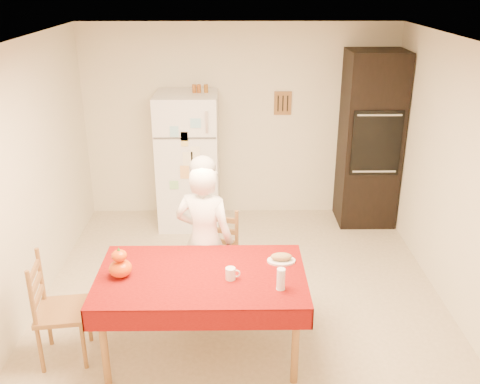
{
  "coord_description": "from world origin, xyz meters",
  "views": [
    {
      "loc": [
        -0.08,
        -4.49,
        3.02
      ],
      "look_at": [
        -0.02,
        0.2,
        1.11
      ],
      "focal_mm": 40.0,
      "sensor_mm": 36.0,
      "label": 1
    }
  ],
  "objects_px": {
    "chair_far": "(216,255)",
    "chair_left": "(53,306)",
    "bread_plate": "(281,261)",
    "refrigerator": "(188,161)",
    "pumpkin_lower": "(120,268)",
    "wine_glass": "(281,279)",
    "coffee_mug": "(230,274)",
    "seated_woman": "(205,241)",
    "oven_cabinet": "(370,140)",
    "dining_table": "(202,282)"
  },
  "relations": [
    {
      "from": "refrigerator",
      "to": "oven_cabinet",
      "type": "bearing_deg",
      "value": 1.18
    },
    {
      "from": "refrigerator",
      "to": "dining_table",
      "type": "distance_m",
      "value": 2.62
    },
    {
      "from": "chair_left",
      "to": "pumpkin_lower",
      "type": "xyz_separation_m",
      "value": [
        0.57,
        0.04,
        0.32
      ]
    },
    {
      "from": "dining_table",
      "to": "wine_glass",
      "type": "xyz_separation_m",
      "value": [
        0.63,
        -0.23,
        0.16
      ]
    },
    {
      "from": "wine_glass",
      "to": "refrigerator",
      "type": "bearing_deg",
      "value": 108.25
    },
    {
      "from": "dining_table",
      "to": "refrigerator",
      "type": "bearing_deg",
      "value": 96.65
    },
    {
      "from": "seated_woman",
      "to": "refrigerator",
      "type": "bearing_deg",
      "value": -65.26
    },
    {
      "from": "chair_left",
      "to": "bread_plate",
      "type": "bearing_deg",
      "value": -89.92
    },
    {
      "from": "chair_far",
      "to": "pumpkin_lower",
      "type": "xyz_separation_m",
      "value": [
        -0.74,
        -0.81,
        0.32
      ]
    },
    {
      "from": "refrigerator",
      "to": "chair_left",
      "type": "distance_m",
      "value": 2.83
    },
    {
      "from": "chair_far",
      "to": "pumpkin_lower",
      "type": "distance_m",
      "value": 1.14
    },
    {
      "from": "coffee_mug",
      "to": "refrigerator",
      "type": "bearing_deg",
      "value": 101.44
    },
    {
      "from": "refrigerator",
      "to": "seated_woman",
      "type": "height_order",
      "value": "refrigerator"
    },
    {
      "from": "seated_woman",
      "to": "pumpkin_lower",
      "type": "xyz_separation_m",
      "value": [
        -0.64,
        -0.62,
        0.08
      ]
    },
    {
      "from": "bread_plate",
      "to": "chair_far",
      "type": "bearing_deg",
      "value": 134.19
    },
    {
      "from": "oven_cabinet",
      "to": "pumpkin_lower",
      "type": "height_order",
      "value": "oven_cabinet"
    },
    {
      "from": "wine_glass",
      "to": "dining_table",
      "type": "bearing_deg",
      "value": 160.26
    },
    {
      "from": "coffee_mug",
      "to": "wine_glass",
      "type": "bearing_deg",
      "value": -20.88
    },
    {
      "from": "dining_table",
      "to": "wine_glass",
      "type": "bearing_deg",
      "value": -19.74
    },
    {
      "from": "chair_far",
      "to": "seated_woman",
      "type": "height_order",
      "value": "seated_woman"
    },
    {
      "from": "refrigerator",
      "to": "seated_woman",
      "type": "bearing_deg",
      "value": -81.43
    },
    {
      "from": "coffee_mug",
      "to": "wine_glass",
      "type": "xyz_separation_m",
      "value": [
        0.39,
        -0.15,
        0.04
      ]
    },
    {
      "from": "dining_table",
      "to": "chair_left",
      "type": "height_order",
      "value": "chair_left"
    },
    {
      "from": "chair_left",
      "to": "pumpkin_lower",
      "type": "relative_size",
      "value": 5.04
    },
    {
      "from": "coffee_mug",
      "to": "seated_woman",
      "type": "bearing_deg",
      "value": 109.45
    },
    {
      "from": "chair_far",
      "to": "chair_left",
      "type": "relative_size",
      "value": 1.0
    },
    {
      "from": "chair_far",
      "to": "bread_plate",
      "type": "height_order",
      "value": "chair_far"
    },
    {
      "from": "refrigerator",
      "to": "pumpkin_lower",
      "type": "relative_size",
      "value": 9.01
    },
    {
      "from": "coffee_mug",
      "to": "bread_plate",
      "type": "height_order",
      "value": "coffee_mug"
    },
    {
      "from": "refrigerator",
      "to": "chair_far",
      "type": "xyz_separation_m",
      "value": [
        0.39,
        -1.81,
        -0.34
      ]
    },
    {
      "from": "oven_cabinet",
      "to": "chair_left",
      "type": "xyz_separation_m",
      "value": [
        -3.19,
        -2.7,
        -0.59
      ]
    },
    {
      "from": "bread_plate",
      "to": "chair_left",
      "type": "bearing_deg",
      "value": -172.31
    },
    {
      "from": "pumpkin_lower",
      "to": "coffee_mug",
      "type": "bearing_deg",
      "value": -3.76
    },
    {
      "from": "dining_table",
      "to": "coffee_mug",
      "type": "height_order",
      "value": "coffee_mug"
    },
    {
      "from": "oven_cabinet",
      "to": "pumpkin_lower",
      "type": "relative_size",
      "value": 11.66
    },
    {
      "from": "pumpkin_lower",
      "to": "seated_woman",
      "type": "bearing_deg",
      "value": 44.13
    },
    {
      "from": "refrigerator",
      "to": "bread_plate",
      "type": "xyz_separation_m",
      "value": [
        0.97,
        -2.4,
        -0.08
      ]
    },
    {
      "from": "oven_cabinet",
      "to": "chair_left",
      "type": "relative_size",
      "value": 2.32
    },
    {
      "from": "chair_far",
      "to": "pumpkin_lower",
      "type": "bearing_deg",
      "value": -114.84
    },
    {
      "from": "pumpkin_lower",
      "to": "bread_plate",
      "type": "bearing_deg",
      "value": 9.27
    },
    {
      "from": "refrigerator",
      "to": "wine_glass",
      "type": "bearing_deg",
      "value": -71.75
    },
    {
      "from": "refrigerator",
      "to": "chair_far",
      "type": "height_order",
      "value": "refrigerator"
    },
    {
      "from": "oven_cabinet",
      "to": "seated_woman",
      "type": "relative_size",
      "value": 1.45
    },
    {
      "from": "chair_left",
      "to": "bread_plate",
      "type": "distance_m",
      "value": 1.92
    },
    {
      "from": "wine_glass",
      "to": "bread_plate",
      "type": "relative_size",
      "value": 0.73
    },
    {
      "from": "oven_cabinet",
      "to": "seated_woman",
      "type": "bearing_deg",
      "value": -134.19
    },
    {
      "from": "chair_far",
      "to": "coffee_mug",
      "type": "distance_m",
      "value": 0.93
    },
    {
      "from": "chair_left",
      "to": "seated_woman",
      "type": "xyz_separation_m",
      "value": [
        1.21,
        0.66,
        0.25
      ]
    },
    {
      "from": "seated_woman",
      "to": "dining_table",
      "type": "bearing_deg",
      "value": 106.44
    },
    {
      "from": "oven_cabinet",
      "to": "dining_table",
      "type": "xyz_separation_m",
      "value": [
        -1.98,
        -2.64,
        -0.41
      ]
    }
  ]
}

